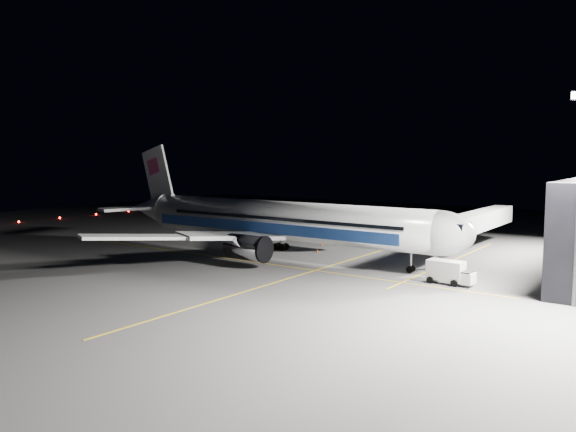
# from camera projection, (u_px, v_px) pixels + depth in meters

# --- Properties ---
(ground) EXTENTS (200.00, 200.00, 0.00)m
(ground) POSITION_uv_depth(u_px,v_px,m) (280.00, 256.00, 82.67)
(ground) COLOR #4C4C4F
(ground) RESTS_ON ground
(guide_line_main) EXTENTS (0.25, 80.00, 0.01)m
(guide_line_main) POSITION_uv_depth(u_px,v_px,m) (339.00, 263.00, 76.88)
(guide_line_main) COLOR gold
(guide_line_main) RESTS_ON ground
(guide_line_cross) EXTENTS (70.00, 0.25, 0.01)m
(guide_line_cross) POSITION_uv_depth(u_px,v_px,m) (254.00, 262.00, 77.81)
(guide_line_cross) COLOR gold
(guide_line_cross) RESTS_ON ground
(guide_line_side) EXTENTS (0.25, 40.00, 0.01)m
(guide_line_side) POSITION_uv_depth(u_px,v_px,m) (450.00, 262.00, 78.04)
(guide_line_side) COLOR gold
(guide_line_side) RESTS_ON ground
(airliner) EXTENTS (61.48, 54.22, 16.64)m
(airliner) POSITION_uv_depth(u_px,v_px,m) (274.00, 221.00, 82.75)
(airliner) COLOR silver
(airliner) RESTS_ON ground
(jet_bridge) EXTENTS (3.60, 34.40, 6.30)m
(jet_bridge) POSITION_uv_depth(u_px,v_px,m) (469.00, 224.00, 84.08)
(jet_bridge) COLOR #B2B2B7
(jet_bridge) RESTS_ON ground
(taxiway_lights) EXTENTS (0.44, 60.44, 0.44)m
(taxiway_lights) POSITION_uv_depth(u_px,v_px,m) (19.00, 222.00, 124.27)
(taxiway_lights) COLOR #FF140A
(taxiway_lights) RESTS_ON ground
(service_truck) EXTENTS (5.37, 2.54, 2.69)m
(service_truck) POSITION_uv_depth(u_px,v_px,m) (450.00, 272.00, 64.12)
(service_truck) COLOR white
(service_truck) RESTS_ON ground
(baggage_tug) EXTENTS (2.36, 1.96, 1.61)m
(baggage_tug) POSITION_uv_depth(u_px,v_px,m) (270.00, 234.00, 100.88)
(baggage_tug) COLOR black
(baggage_tug) RESTS_ON ground
(safety_cone_a) EXTENTS (0.35, 0.35, 0.52)m
(safety_cone_a) POSITION_uv_depth(u_px,v_px,m) (317.00, 250.00, 85.86)
(safety_cone_a) COLOR #FF480A
(safety_cone_a) RESTS_ON ground
(safety_cone_b) EXTENTS (0.34, 0.34, 0.52)m
(safety_cone_b) POSITION_uv_depth(u_px,v_px,m) (343.00, 244.00, 92.48)
(safety_cone_b) COLOR #FF480A
(safety_cone_b) RESTS_ON ground
(safety_cone_c) EXTENTS (0.42, 0.42, 0.63)m
(safety_cone_c) POSITION_uv_depth(u_px,v_px,m) (322.00, 243.00, 92.75)
(safety_cone_c) COLOR #FF480A
(safety_cone_c) RESTS_ON ground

